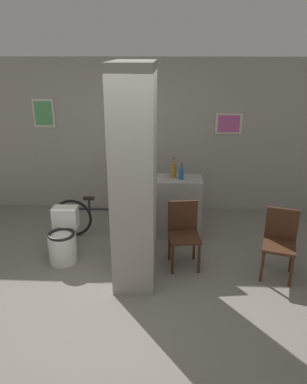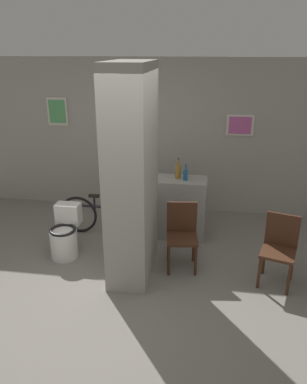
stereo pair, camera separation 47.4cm
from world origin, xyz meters
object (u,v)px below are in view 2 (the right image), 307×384
object	(u,v)px
chair_near_pillar	(182,233)
bottle_tall	(178,171)
chair_by_doorway	(279,247)
toilet	(65,235)
bicycle	(112,216)

from	to	relation	value
chair_near_pillar	bottle_tall	size ratio (longest dim) A/B	2.74
chair_by_doorway	bottle_tall	size ratio (longest dim) A/B	2.74
toilet	chair_by_doorway	xyz separation A→B (m)	(2.81, -0.22, 0.18)
toilet	chair_near_pillar	xyz separation A→B (m)	(1.62, -0.03, 0.18)
toilet	chair_by_doorway	world-z (taller)	chair_by_doorway
toilet	chair_by_doorway	bearing A→B (deg)	-4.54
toilet	bottle_tall	xyz separation A→B (m)	(1.48, 0.85, 0.74)
chair_by_doorway	bottle_tall	distance (m)	1.80
bicycle	toilet	bearing A→B (deg)	-125.93
chair_near_pillar	bicycle	xyz separation A→B (m)	(-1.12, 0.72, -0.17)
chair_near_pillar	chair_by_doorway	world-z (taller)	same
bicycle	bottle_tall	distance (m)	1.23
chair_near_pillar	bottle_tall	world-z (taller)	bottle_tall
toilet	bottle_tall	bearing A→B (deg)	29.81
chair_near_pillar	bottle_tall	xyz separation A→B (m)	(-0.14, 0.88, 0.55)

